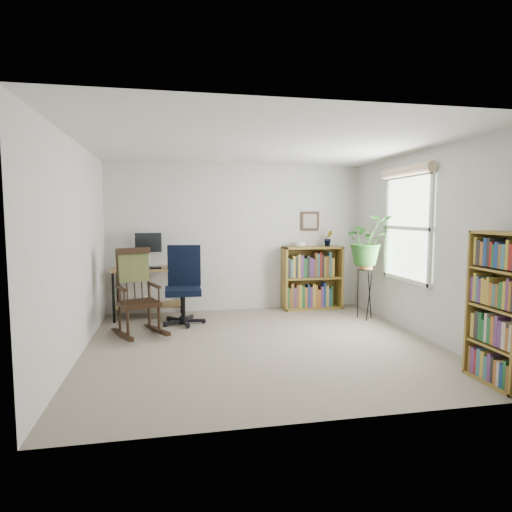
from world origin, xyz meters
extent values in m
cube|color=gray|center=(0.00, 0.00, 0.00)|extent=(4.20, 4.00, 0.00)
cube|color=silver|center=(0.00, 0.00, 2.40)|extent=(4.20, 4.00, 0.00)
cube|color=beige|center=(0.00, 2.00, 1.20)|extent=(4.20, 0.00, 2.40)
cube|color=beige|center=(0.00, -2.00, 1.20)|extent=(4.20, 0.00, 2.40)
cube|color=beige|center=(-2.10, 0.00, 1.20)|extent=(0.00, 4.00, 2.40)
cube|color=beige|center=(2.10, 0.00, 1.20)|extent=(0.00, 4.00, 2.40)
cube|color=black|center=(-1.43, 1.58, 0.78)|extent=(0.40, 0.15, 0.02)
imported|color=#265F21|center=(1.80, 0.96, 1.56)|extent=(1.69, 1.88, 1.46)
imported|color=#265F21|center=(1.52, 1.83, 1.11)|extent=(0.13, 0.24, 0.11)
camera|label=1|loc=(-1.05, -4.99, 1.58)|focal=30.00mm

